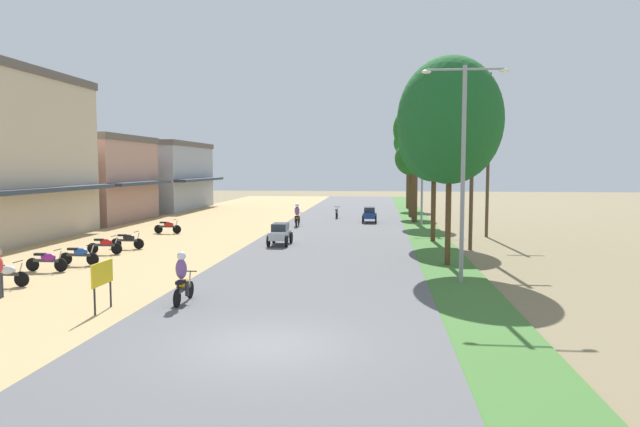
{
  "coord_description": "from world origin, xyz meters",
  "views": [
    {
      "loc": [
        2.72,
        -13.4,
        4.39
      ],
      "look_at": [
        -0.4,
        16.61,
        1.93
      ],
      "focal_mm": 32.26,
      "sensor_mm": 36.0,
      "label": 1
    }
  ],
  "objects_px": {
    "median_tree_second": "(434,137)",
    "utility_pole_near": "(488,169)",
    "parked_motorbike_third": "(80,254)",
    "motorbike_ahead_third": "(337,212)",
    "parked_motorbike_second": "(47,260)",
    "motorbike_ahead_second": "(297,215)",
    "median_tree_third": "(416,130)",
    "parked_motorbike_sixth": "(168,226)",
    "street_signboard": "(102,277)",
    "utility_pole_far": "(472,154)",
    "streetlamp_near": "(463,159)",
    "streetlamp_mid": "(422,164)",
    "parked_motorbike_fifth": "(128,240)",
    "median_tree_nearest": "(450,120)",
    "car_sedan_blue": "(370,214)",
    "motorbike_foreground_rider": "(183,279)",
    "parked_motorbike_fourth": "(105,244)",
    "car_sedan_silver": "(280,233)",
    "median_tree_fifth": "(409,144)",
    "median_tree_fourth": "(411,159)",
    "parked_motorbike_nearest": "(6,273)"
  },
  "relations": [
    {
      "from": "parked_motorbike_second",
      "to": "car_sedan_silver",
      "type": "relative_size",
      "value": 0.8
    },
    {
      "from": "median_tree_nearest",
      "to": "parked_motorbike_sixth",
      "type": "bearing_deg",
      "value": 148.43
    },
    {
      "from": "median_tree_fourth",
      "to": "median_tree_nearest",
      "type": "bearing_deg",
      "value": -89.28
    },
    {
      "from": "parked_motorbike_sixth",
      "to": "street_signboard",
      "type": "relative_size",
      "value": 1.2
    },
    {
      "from": "median_tree_fifth",
      "to": "utility_pole_far",
      "type": "height_order",
      "value": "utility_pole_far"
    },
    {
      "from": "parked_motorbike_second",
      "to": "median_tree_fifth",
      "type": "height_order",
      "value": "median_tree_fifth"
    },
    {
      "from": "utility_pole_far",
      "to": "median_tree_fourth",
      "type": "bearing_deg",
      "value": 96.08
    },
    {
      "from": "parked_motorbike_second",
      "to": "motorbike_ahead_second",
      "type": "xyz_separation_m",
      "value": [
        7.71,
        19.04,
        0.3
      ]
    },
    {
      "from": "motorbike_ahead_third",
      "to": "streetlamp_near",
      "type": "bearing_deg",
      "value": -75.73
    },
    {
      "from": "parked_motorbike_third",
      "to": "median_tree_fifth",
      "type": "relative_size",
      "value": 0.22
    },
    {
      "from": "parked_motorbike_third",
      "to": "median_tree_second",
      "type": "xyz_separation_m",
      "value": [
        16.24,
        10.03,
        5.54
      ]
    },
    {
      "from": "median_tree_fifth",
      "to": "car_sedan_silver",
      "type": "height_order",
      "value": "median_tree_fifth"
    },
    {
      "from": "parked_motorbike_third",
      "to": "streetlamp_mid",
      "type": "relative_size",
      "value": 0.23
    },
    {
      "from": "parked_motorbike_sixth",
      "to": "utility_pole_near",
      "type": "xyz_separation_m",
      "value": [
        20.34,
        0.79,
        3.7
      ]
    },
    {
      "from": "parked_motorbike_fifth",
      "to": "streetlamp_mid",
      "type": "height_order",
      "value": "streetlamp_mid"
    },
    {
      "from": "parked_motorbike_sixth",
      "to": "street_signboard",
      "type": "height_order",
      "value": "street_signboard"
    },
    {
      "from": "utility_pole_far",
      "to": "utility_pole_near",
      "type": "bearing_deg",
      "value": 72.14
    },
    {
      "from": "parked_motorbike_nearest",
      "to": "median_tree_fifth",
      "type": "distance_m",
      "value": 44.91
    },
    {
      "from": "parked_motorbike_fourth",
      "to": "parked_motorbike_sixth",
      "type": "xyz_separation_m",
      "value": [
        -0.13,
        8.86,
        0.0
      ]
    },
    {
      "from": "parked_motorbike_third",
      "to": "utility_pole_near",
      "type": "height_order",
      "value": "utility_pole_near"
    },
    {
      "from": "parked_motorbike_third",
      "to": "motorbike_ahead_third",
      "type": "xyz_separation_m",
      "value": [
        9.55,
        24.17,
        0.02
      ]
    },
    {
      "from": "parked_motorbike_fifth",
      "to": "parked_motorbike_sixth",
      "type": "xyz_separation_m",
      "value": [
        -0.45,
        6.96,
        0.0
      ]
    },
    {
      "from": "median_tree_nearest",
      "to": "median_tree_third",
      "type": "relative_size",
      "value": 1.0
    },
    {
      "from": "street_signboard",
      "to": "median_tree_second",
      "type": "bearing_deg",
      "value": 57.17
    },
    {
      "from": "median_tree_nearest",
      "to": "car_sedan_blue",
      "type": "xyz_separation_m",
      "value": [
        -3.78,
        18.92,
        -5.66
      ]
    },
    {
      "from": "median_tree_fifth",
      "to": "motorbike_ahead_second",
      "type": "relative_size",
      "value": 4.63
    },
    {
      "from": "streetlamp_near",
      "to": "car_sedan_blue",
      "type": "distance_m",
      "value": 23.36
    },
    {
      "from": "parked_motorbike_fifth",
      "to": "car_sedan_silver",
      "type": "height_order",
      "value": "car_sedan_silver"
    },
    {
      "from": "streetlamp_mid",
      "to": "motorbike_ahead_second",
      "type": "bearing_deg",
      "value": -171.68
    },
    {
      "from": "median_tree_second",
      "to": "car_sedan_silver",
      "type": "height_order",
      "value": "median_tree_second"
    },
    {
      "from": "median_tree_fifth",
      "to": "parked_motorbike_fourth",
      "type": "bearing_deg",
      "value": -116.13
    },
    {
      "from": "parked_motorbike_nearest",
      "to": "utility_pole_far",
      "type": "bearing_deg",
      "value": 32.3
    },
    {
      "from": "parked_motorbike_second",
      "to": "median_tree_third",
      "type": "bearing_deg",
      "value": 54.61
    },
    {
      "from": "street_signboard",
      "to": "car_sedan_silver",
      "type": "distance_m",
      "value": 15.16
    },
    {
      "from": "median_tree_second",
      "to": "car_sedan_silver",
      "type": "distance_m",
      "value": 10.46
    },
    {
      "from": "parked_motorbike_third",
      "to": "motorbike_ahead_second",
      "type": "relative_size",
      "value": 1.0
    },
    {
      "from": "parked_motorbike_second",
      "to": "parked_motorbike_fifth",
      "type": "xyz_separation_m",
      "value": [
        0.45,
        6.68,
        0.0
      ]
    },
    {
      "from": "street_signboard",
      "to": "median_tree_third",
      "type": "xyz_separation_m",
      "value": [
        10.97,
        29.07,
        6.08
      ]
    },
    {
      "from": "median_tree_second",
      "to": "utility_pole_near",
      "type": "relative_size",
      "value": 1.06
    },
    {
      "from": "median_tree_third",
      "to": "car_sedan_silver",
      "type": "height_order",
      "value": "median_tree_third"
    },
    {
      "from": "parked_motorbike_sixth",
      "to": "car_sedan_blue",
      "type": "relative_size",
      "value": 0.8
    },
    {
      "from": "parked_motorbike_fifth",
      "to": "street_signboard",
      "type": "xyz_separation_m",
      "value": [
        4.96,
        -12.67,
        0.55
      ]
    },
    {
      "from": "parked_motorbike_third",
      "to": "parked_motorbike_nearest",
      "type": "bearing_deg",
      "value": -94.08
    },
    {
      "from": "parked_motorbike_fourth",
      "to": "motorbike_foreground_rider",
      "type": "bearing_deg",
      "value": -52.56
    },
    {
      "from": "median_tree_third",
      "to": "motorbike_ahead_third",
      "type": "relative_size",
      "value": 5.07
    },
    {
      "from": "parked_motorbike_second",
      "to": "parked_motorbike_fourth",
      "type": "xyz_separation_m",
      "value": [
        0.13,
        4.78,
        0.0
      ]
    },
    {
      "from": "parked_motorbike_second",
      "to": "utility_pole_far",
      "type": "height_order",
      "value": "utility_pole_far"
    },
    {
      "from": "motorbike_foreground_rider",
      "to": "parked_motorbike_fourth",
      "type": "bearing_deg",
      "value": 127.44
    },
    {
      "from": "median_tree_third",
      "to": "car_sedan_silver",
      "type": "relative_size",
      "value": 4.03
    },
    {
      "from": "parked_motorbike_second",
      "to": "parked_motorbike_sixth",
      "type": "height_order",
      "value": "same"
    }
  ]
}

